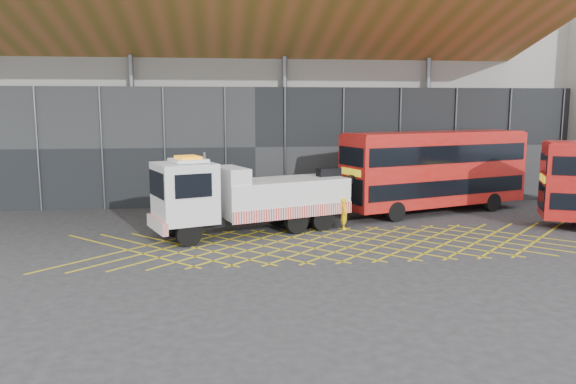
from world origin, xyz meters
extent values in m
plane|color=#28292B|center=(0.00, 0.00, 0.00)|extent=(120.00, 120.00, 0.00)
cube|color=gold|center=(-4.80, 0.00, 0.01)|extent=(7.16, 7.16, 0.01)
cube|color=gold|center=(-4.80, 0.00, 0.01)|extent=(7.16, 7.16, 0.01)
cube|color=gold|center=(-3.20, 0.00, 0.01)|extent=(7.16, 7.16, 0.01)
cube|color=gold|center=(-3.20, 0.00, 0.01)|extent=(7.16, 7.16, 0.01)
cube|color=gold|center=(-1.60, 0.00, 0.01)|extent=(7.16, 7.16, 0.01)
cube|color=gold|center=(-1.60, 0.00, 0.01)|extent=(7.16, 7.16, 0.01)
cube|color=gold|center=(0.00, 0.00, 0.01)|extent=(7.16, 7.16, 0.01)
cube|color=gold|center=(0.00, 0.00, 0.01)|extent=(7.16, 7.16, 0.01)
cube|color=gold|center=(1.60, 0.00, 0.01)|extent=(7.16, 7.16, 0.01)
cube|color=gold|center=(1.60, 0.00, 0.01)|extent=(7.16, 7.16, 0.01)
cube|color=gold|center=(3.20, 0.00, 0.01)|extent=(7.16, 7.16, 0.01)
cube|color=gold|center=(3.20, 0.00, 0.01)|extent=(7.16, 7.16, 0.01)
cube|color=gold|center=(4.80, 0.00, 0.01)|extent=(7.16, 7.16, 0.01)
cube|color=gold|center=(4.80, 0.00, 0.01)|extent=(7.16, 7.16, 0.01)
cube|color=gold|center=(6.40, 0.00, 0.01)|extent=(7.16, 7.16, 0.01)
cube|color=gold|center=(6.40, 0.00, 0.01)|extent=(7.16, 7.16, 0.01)
cube|color=gold|center=(8.00, 0.00, 0.01)|extent=(7.16, 7.16, 0.01)
cube|color=gold|center=(8.00, 0.00, 0.01)|extent=(7.16, 7.16, 0.01)
cube|color=gold|center=(9.60, 0.00, 0.01)|extent=(7.16, 7.16, 0.01)
cube|color=gold|center=(9.60, 0.00, 0.01)|extent=(7.16, 7.16, 0.01)
cube|color=gold|center=(11.20, 0.00, 0.01)|extent=(7.16, 7.16, 0.01)
cube|color=gold|center=(11.20, 0.00, 0.01)|extent=(7.16, 7.16, 0.01)
cube|color=gold|center=(12.80, 0.00, 0.01)|extent=(7.16, 7.16, 0.01)
cube|color=gold|center=(12.80, 0.00, 0.01)|extent=(7.16, 7.16, 0.01)
cube|color=gold|center=(14.40, 0.00, 0.01)|extent=(7.16, 7.16, 0.01)
cube|color=gold|center=(14.40, 0.00, 0.01)|extent=(7.16, 7.16, 0.01)
cube|color=gold|center=(16.00, 0.00, 0.01)|extent=(7.16, 7.16, 0.01)
cube|color=gold|center=(16.00, 0.00, 0.01)|extent=(7.16, 7.16, 0.01)
cube|color=gray|center=(2.00, 19.00, 9.00)|extent=(55.00, 14.00, 18.00)
cube|color=black|center=(2.00, 11.70, 4.00)|extent=(55.00, 0.80, 8.00)
cube|color=olive|center=(0.00, 8.00, 11.50)|extent=(40.00, 11.93, 4.07)
cylinder|color=#595B60|center=(-6.00, 11.50, 5.00)|extent=(0.36, 0.36, 10.00)
cylinder|color=#595B60|center=(4.00, 11.50, 5.00)|extent=(0.36, 0.36, 10.00)
cylinder|color=#595B60|center=(14.00, 11.50, 5.00)|extent=(0.36, 0.36, 10.00)
cube|color=black|center=(1.44, 2.98, 0.80)|extent=(10.55, 4.92, 0.40)
cube|color=white|center=(-2.19, 1.60, 2.46)|extent=(3.58, 3.64, 2.97)
cube|color=black|center=(-3.49, 1.11, 2.97)|extent=(0.95, 2.37, 1.26)
cube|color=red|center=(-3.52, 1.10, 0.97)|extent=(1.32, 2.88, 0.63)
cube|color=orange|center=(-1.97, 1.69, 4.20)|extent=(1.45, 1.65, 0.14)
cube|color=white|center=(2.94, 3.55, 1.88)|extent=(7.63, 5.18, 1.83)
cube|color=red|center=(3.46, 2.18, 1.20)|extent=(6.64, 2.58, 0.63)
cube|color=white|center=(0.16, 2.50, 3.20)|extent=(2.04, 2.97, 0.80)
cube|color=black|center=(5.71, 4.60, 2.97)|extent=(1.48, 1.02, 0.57)
cube|color=black|center=(6.78, 5.01, 2.40)|extent=(2.48, 1.26, 1.23)
cylinder|color=black|center=(-1.98, 0.40, 0.63)|extent=(1.32, 0.82, 1.26)
cylinder|color=black|center=(-2.83, 2.64, 0.63)|extent=(1.32, 0.82, 1.26)
cylinder|color=black|center=(5.07, 3.08, 0.63)|extent=(1.32, 0.82, 1.26)
cylinder|color=black|center=(4.22, 5.32, 0.63)|extent=(1.32, 0.82, 1.26)
cylinder|color=#595B60|center=(-1.21, 3.20, 3.08)|extent=(0.16, 0.16, 2.51)
cube|color=#AD140F|center=(13.16, 7.43, 2.82)|extent=(12.86, 6.84, 4.44)
cube|color=black|center=(13.16, 7.43, 1.77)|extent=(12.40, 6.73, 0.97)
cube|color=black|center=(13.16, 7.43, 3.83)|extent=(12.40, 6.73, 1.09)
cube|color=black|center=(7.18, 5.38, 1.83)|extent=(0.89, 2.45, 1.49)
cube|color=black|center=(7.18, 5.38, 3.83)|extent=(0.89, 2.45, 1.09)
cube|color=yellow|center=(7.17, 5.38, 2.92)|extent=(0.72, 1.95, 0.40)
cube|color=#AD140F|center=(13.16, 7.43, 5.07)|extent=(12.54, 6.54, 0.14)
cylinder|color=black|center=(9.79, 4.89, 0.60)|extent=(1.24, 0.71, 1.19)
cylinder|color=black|center=(8.94, 7.37, 0.60)|extent=(1.24, 0.71, 1.19)
cylinder|color=black|center=(17.05, 7.38, 0.60)|extent=(1.24, 0.71, 1.19)
cylinder|color=black|center=(16.20, 9.85, 0.60)|extent=(1.24, 0.71, 1.19)
cube|color=black|center=(17.55, 2.75, 1.71)|extent=(1.03, 2.21, 1.39)
cube|color=black|center=(17.55, 2.75, 3.58)|extent=(1.03, 2.21, 1.01)
cube|color=yellow|center=(17.54, 2.75, 2.72)|extent=(0.83, 1.77, 0.37)
imported|color=yellow|center=(6.34, 3.19, 0.88)|extent=(0.56, 0.72, 1.76)
camera|label=1|loc=(-0.46, -26.45, 6.67)|focal=35.00mm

